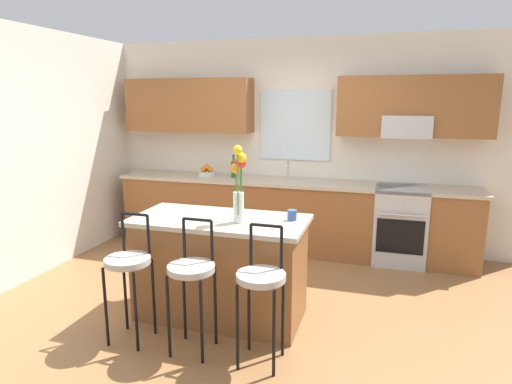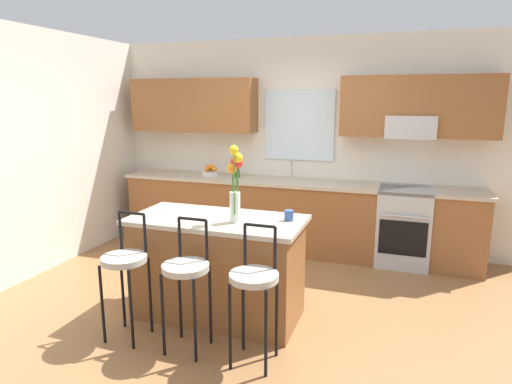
# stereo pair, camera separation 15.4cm
# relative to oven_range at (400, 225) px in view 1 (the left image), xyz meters

# --- Properties ---
(ground_plane) EXTENTS (14.00, 14.00, 0.00)m
(ground_plane) POSITION_rel_oven_range_xyz_m (-1.36, -1.68, -0.46)
(ground_plane) COLOR olive
(wall_left) EXTENTS (0.12, 4.60, 2.70)m
(wall_left) POSITION_rel_oven_range_xyz_m (-3.92, -1.38, 0.89)
(wall_left) COLOR silver
(wall_left) RESTS_ON ground
(back_wall_assembly) EXTENTS (5.60, 0.50, 2.70)m
(back_wall_assembly) POSITION_rel_oven_range_xyz_m (-1.34, 0.31, 1.05)
(back_wall_assembly) COLOR silver
(back_wall_assembly) RESTS_ON ground
(counter_run) EXTENTS (4.56, 0.64, 0.92)m
(counter_run) POSITION_rel_oven_range_xyz_m (-1.37, 0.02, 0.01)
(counter_run) COLOR brown
(counter_run) RESTS_ON ground
(sink_faucet) EXTENTS (0.02, 0.13, 0.23)m
(sink_faucet) POSITION_rel_oven_range_xyz_m (-1.42, 0.17, 0.60)
(sink_faucet) COLOR #B7BABC
(sink_faucet) RESTS_ON counter_run
(oven_range) EXTENTS (0.60, 0.64, 0.92)m
(oven_range) POSITION_rel_oven_range_xyz_m (0.00, 0.00, 0.00)
(oven_range) COLOR #B7BABC
(oven_range) RESTS_ON ground
(kitchen_island) EXTENTS (1.53, 0.75, 0.92)m
(kitchen_island) POSITION_rel_oven_range_xyz_m (-1.56, -1.90, 0.00)
(kitchen_island) COLOR brown
(kitchen_island) RESTS_ON ground
(bar_stool_near) EXTENTS (0.36, 0.36, 1.04)m
(bar_stool_near) POSITION_rel_oven_range_xyz_m (-2.11, -2.49, 0.18)
(bar_stool_near) COLOR black
(bar_stool_near) RESTS_ON ground
(bar_stool_middle) EXTENTS (0.36, 0.36, 1.04)m
(bar_stool_middle) POSITION_rel_oven_range_xyz_m (-1.56, -2.49, 0.18)
(bar_stool_middle) COLOR black
(bar_stool_middle) RESTS_ON ground
(bar_stool_far) EXTENTS (0.36, 0.36, 1.04)m
(bar_stool_far) POSITION_rel_oven_range_xyz_m (-1.01, -2.49, 0.18)
(bar_stool_far) COLOR black
(bar_stool_far) RESTS_ON ground
(flower_vase) EXTENTS (0.13, 0.17, 0.65)m
(flower_vase) POSITION_rel_oven_range_xyz_m (-1.35, -1.97, 0.81)
(flower_vase) COLOR silver
(flower_vase) RESTS_ON kitchen_island
(mug_ceramic) EXTENTS (0.08, 0.08, 0.09)m
(mug_ceramic) POSITION_rel_oven_range_xyz_m (-0.94, -1.78, 0.51)
(mug_ceramic) COLOR #33518C
(mug_ceramic) RESTS_ON kitchen_island
(fruit_bowl_oranges) EXTENTS (0.24, 0.24, 0.16)m
(fruit_bowl_oranges) POSITION_rel_oven_range_xyz_m (-2.50, 0.03, 0.51)
(fruit_bowl_oranges) COLOR silver
(fruit_bowl_oranges) RESTS_ON counter_run
(bottle_olive_oil) EXTENTS (0.06, 0.06, 0.30)m
(bottle_olive_oil) POSITION_rel_oven_range_xyz_m (-2.12, 0.02, 0.58)
(bottle_olive_oil) COLOR #1E5923
(bottle_olive_oil) RESTS_ON counter_run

